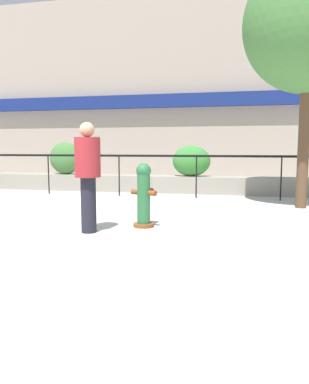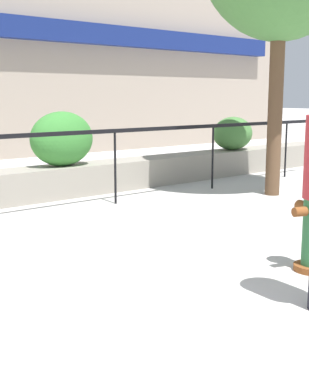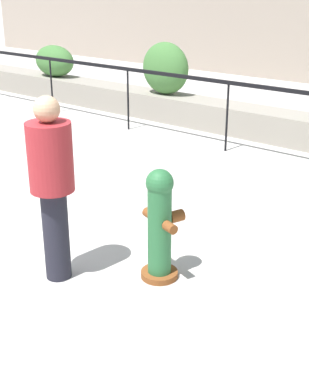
% 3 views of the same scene
% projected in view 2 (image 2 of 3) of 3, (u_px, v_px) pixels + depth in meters
% --- Properties ---
extents(ground_plane, '(120.00, 120.00, 0.00)m').
position_uv_depth(ground_plane, '(307.00, 372.00, 3.21)').
color(ground_plane, '#BCB7B2').
extents(hedge_bush_2, '(1.11, 0.70, 0.89)m').
position_uv_depth(hedge_bush_2, '(62.00, 139.00, 8.75)').
color(hedge_bush_2, '#387F33').
rests_on(hedge_bush_2, planter_wall_low).
extents(hedge_bush_3, '(0.99, 0.70, 0.70)m').
position_uv_depth(hedge_bush_3, '(233.00, 133.00, 11.41)').
color(hedge_bush_3, '#427538').
rests_on(hedge_bush_3, planter_wall_low).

